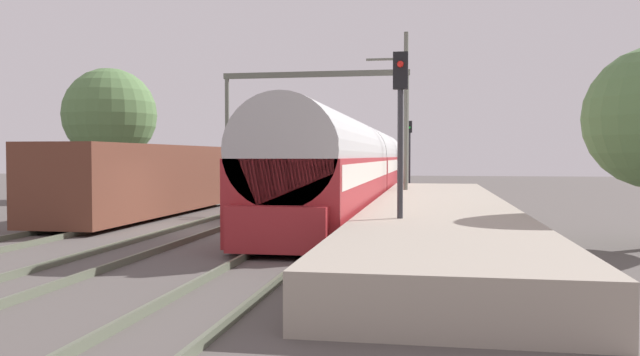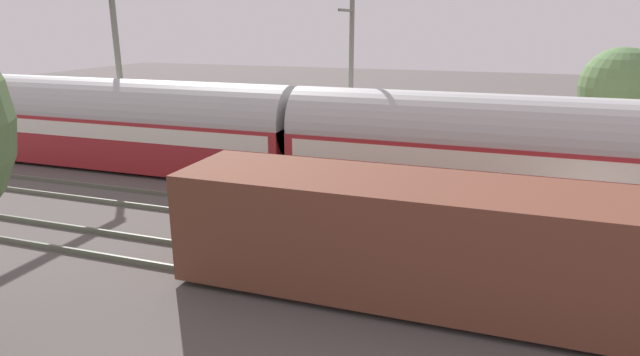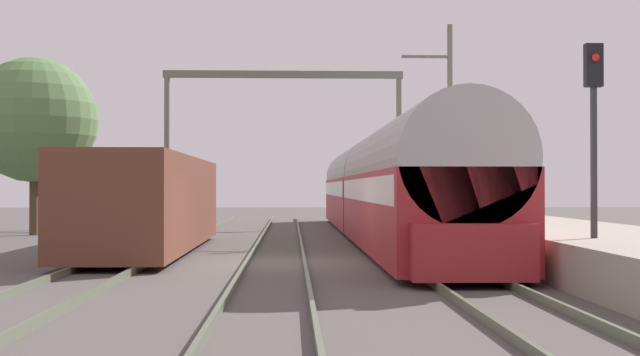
{
  "view_description": "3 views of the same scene",
  "coord_description": "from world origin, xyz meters",
  "px_view_note": "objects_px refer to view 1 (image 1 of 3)",
  "views": [
    {
      "loc": [
        7.41,
        -20.2,
        2.42
      ],
      "look_at": [
        3.87,
        0.2,
        1.71
      ],
      "focal_mm": 36.05,
      "sensor_mm": 36.0,
      "label": 1
    },
    {
      "loc": [
        -15.4,
        2.97,
        6.33
      ],
      "look_at": [
        -0.88,
        7.97,
        1.81
      ],
      "focal_mm": 29.64,
      "sensor_mm": 36.0,
      "label": 2
    },
    {
      "loc": [
        0.39,
        -21.46,
        1.95
      ],
      "look_at": [
        1.94,
        23.02,
        2.46
      ],
      "focal_mm": 46.61,
      "sensor_mm": 36.0,
      "label": 3
    }
  ],
  "objects_px": {
    "freight_car": "(144,180)",
    "railway_signal_far": "(410,145)",
    "catenary_gantry": "(315,107)",
    "passenger_train": "(357,165)",
    "person_crossing": "(394,177)",
    "railway_signal_near": "(400,125)"
  },
  "relations": [
    {
      "from": "person_crossing",
      "to": "railway_signal_far",
      "type": "bearing_deg",
      "value": -114.07
    },
    {
      "from": "freight_car",
      "to": "railway_signal_far",
      "type": "xyz_separation_m",
      "value": [
        9.66,
        25.18,
        1.79
      ]
    },
    {
      "from": "person_crossing",
      "to": "railway_signal_near",
      "type": "distance_m",
      "value": 26.65
    },
    {
      "from": "person_crossing",
      "to": "passenger_train",
      "type": "bearing_deg",
      "value": 66.22
    },
    {
      "from": "passenger_train",
      "to": "catenary_gantry",
      "type": "distance_m",
      "value": 11.21
    },
    {
      "from": "passenger_train",
      "to": "person_crossing",
      "type": "bearing_deg",
      "value": 84.14
    },
    {
      "from": "passenger_train",
      "to": "catenary_gantry",
      "type": "xyz_separation_m",
      "value": [
        -3.87,
        9.88,
        3.63
      ]
    },
    {
      "from": "freight_car",
      "to": "railway_signal_near",
      "type": "relative_size",
      "value": 2.63
    },
    {
      "from": "freight_car",
      "to": "person_crossing",
      "type": "bearing_deg",
      "value": 63.94
    },
    {
      "from": "freight_car",
      "to": "catenary_gantry",
      "type": "xyz_separation_m",
      "value": [
        3.87,
        16.72,
        4.13
      ]
    },
    {
      "from": "railway_signal_near",
      "to": "catenary_gantry",
      "type": "height_order",
      "value": "catenary_gantry"
    },
    {
      "from": "freight_car",
      "to": "catenary_gantry",
      "type": "distance_m",
      "value": 17.66
    },
    {
      "from": "freight_car",
      "to": "railway_signal_far",
      "type": "distance_m",
      "value": 27.03
    },
    {
      "from": "catenary_gantry",
      "to": "passenger_train",
      "type": "bearing_deg",
      "value": -68.58
    },
    {
      "from": "freight_car",
      "to": "railway_signal_far",
      "type": "height_order",
      "value": "railway_signal_far"
    },
    {
      "from": "railway_signal_near",
      "to": "railway_signal_far",
      "type": "bearing_deg",
      "value": 91.5
    },
    {
      "from": "passenger_train",
      "to": "catenary_gantry",
      "type": "relative_size",
      "value": 2.7
    },
    {
      "from": "railway_signal_far",
      "to": "catenary_gantry",
      "type": "bearing_deg",
      "value": -124.4
    },
    {
      "from": "person_crossing",
      "to": "catenary_gantry",
      "type": "xyz_separation_m",
      "value": [
        -5.04,
        -1.51,
        4.57
      ]
    },
    {
      "from": "railway_signal_far",
      "to": "catenary_gantry",
      "type": "xyz_separation_m",
      "value": [
        -5.79,
        -8.46,
        2.34
      ]
    },
    {
      "from": "person_crossing",
      "to": "railway_signal_far",
      "type": "relative_size",
      "value": 0.34
    },
    {
      "from": "railway_signal_far",
      "to": "catenary_gantry",
      "type": "relative_size",
      "value": 0.42
    }
  ]
}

